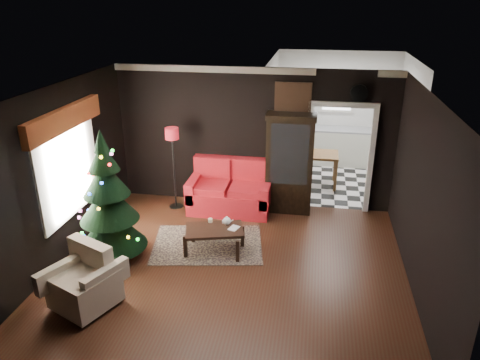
% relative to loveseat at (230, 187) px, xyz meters
% --- Properties ---
extents(floor, '(5.50, 5.50, 0.00)m').
position_rel_loveseat_xyz_m(floor, '(0.40, -2.05, -0.50)').
color(floor, black).
rests_on(floor, ground).
extents(ceiling, '(5.50, 5.50, 0.00)m').
position_rel_loveseat_xyz_m(ceiling, '(0.40, -2.05, 2.30)').
color(ceiling, white).
rests_on(ceiling, ground).
extents(wall_back, '(5.50, 0.00, 5.50)m').
position_rel_loveseat_xyz_m(wall_back, '(0.40, 0.45, 0.90)').
color(wall_back, black).
rests_on(wall_back, ground).
extents(wall_front, '(5.50, 0.00, 5.50)m').
position_rel_loveseat_xyz_m(wall_front, '(0.40, -4.55, 0.90)').
color(wall_front, black).
rests_on(wall_front, ground).
extents(wall_left, '(0.00, 5.50, 5.50)m').
position_rel_loveseat_xyz_m(wall_left, '(-2.35, -2.05, 0.90)').
color(wall_left, black).
rests_on(wall_left, ground).
extents(wall_right, '(0.00, 5.50, 5.50)m').
position_rel_loveseat_xyz_m(wall_right, '(3.15, -2.05, 0.90)').
color(wall_right, black).
rests_on(wall_right, ground).
extents(doorway, '(1.10, 0.10, 2.10)m').
position_rel_loveseat_xyz_m(doorway, '(2.10, 0.45, 0.55)').
color(doorway, silver).
rests_on(doorway, ground).
extents(left_window, '(0.05, 1.60, 1.40)m').
position_rel_loveseat_xyz_m(left_window, '(-2.31, -1.85, 0.95)').
color(left_window, white).
rests_on(left_window, wall_left).
extents(valance, '(0.12, 2.10, 0.35)m').
position_rel_loveseat_xyz_m(valance, '(-2.23, -1.85, 1.77)').
color(valance, maroon).
rests_on(valance, wall_left).
extents(kitchen_floor, '(3.00, 3.00, 0.00)m').
position_rel_loveseat_xyz_m(kitchen_floor, '(2.10, 1.95, -0.50)').
color(kitchen_floor, white).
rests_on(kitchen_floor, ground).
extents(kitchen_window, '(0.70, 0.06, 0.70)m').
position_rel_loveseat_xyz_m(kitchen_window, '(2.10, 3.40, 1.20)').
color(kitchen_window, white).
rests_on(kitchen_window, ground).
extents(rug, '(2.08, 1.66, 0.01)m').
position_rel_loveseat_xyz_m(rug, '(-0.13, -1.41, -0.49)').
color(rug, '#322830').
rests_on(rug, ground).
extents(loveseat, '(1.70, 0.90, 1.00)m').
position_rel_loveseat_xyz_m(loveseat, '(0.00, 0.00, 0.00)').
color(loveseat, maroon).
rests_on(loveseat, ground).
extents(curio_cabinet, '(0.90, 0.45, 1.90)m').
position_rel_loveseat_xyz_m(curio_cabinet, '(1.15, 0.22, 0.45)').
color(curio_cabinet, black).
rests_on(curio_cabinet, ground).
extents(floor_lamp, '(0.34, 0.34, 1.69)m').
position_rel_loveseat_xyz_m(floor_lamp, '(-1.13, -0.03, 0.33)').
color(floor_lamp, black).
rests_on(floor_lamp, ground).
extents(christmas_tree, '(1.47, 1.47, 2.14)m').
position_rel_loveseat_xyz_m(christmas_tree, '(-1.57, -2.05, 0.55)').
color(christmas_tree, black).
rests_on(christmas_tree, ground).
extents(armchair, '(1.05, 1.05, 0.81)m').
position_rel_loveseat_xyz_m(armchair, '(-1.40, -3.35, -0.04)').
color(armchair, tan).
rests_on(armchair, ground).
extents(coffee_table, '(1.07, 0.80, 0.43)m').
position_rel_loveseat_xyz_m(coffee_table, '(0.05, -1.63, -0.27)').
color(coffee_table, black).
rests_on(coffee_table, rug).
extents(teapot, '(0.20, 0.20, 0.15)m').
position_rel_loveseat_xyz_m(teapot, '(0.22, -1.45, 0.01)').
color(teapot, white).
rests_on(teapot, coffee_table).
extents(cup_a, '(0.08, 0.08, 0.05)m').
position_rel_loveseat_xyz_m(cup_a, '(0.16, -1.40, -0.03)').
color(cup_a, silver).
rests_on(cup_a, coffee_table).
extents(cup_b, '(0.08, 0.08, 0.06)m').
position_rel_loveseat_xyz_m(cup_b, '(-0.07, -1.40, -0.03)').
color(cup_b, white).
rests_on(cup_b, coffee_table).
extents(book, '(0.14, 0.06, 0.20)m').
position_rel_loveseat_xyz_m(book, '(0.30, -1.54, 0.04)').
color(book, '#846E57').
rests_on(book, coffee_table).
extents(wall_clock, '(0.32, 0.32, 0.06)m').
position_rel_loveseat_xyz_m(wall_clock, '(2.35, 0.40, 1.88)').
color(wall_clock, white).
rests_on(wall_clock, wall_back).
extents(painting, '(0.62, 0.05, 0.52)m').
position_rel_loveseat_xyz_m(painting, '(1.15, 0.41, 1.75)').
color(painting, '#BB7447').
rests_on(painting, wall_back).
extents(kitchen_counter, '(1.80, 0.60, 0.90)m').
position_rel_loveseat_xyz_m(kitchen_counter, '(2.10, 3.15, -0.05)').
color(kitchen_counter, silver).
rests_on(kitchen_counter, ground).
extents(kitchen_table, '(0.70, 0.70, 0.75)m').
position_rel_loveseat_xyz_m(kitchen_table, '(1.80, 1.65, -0.12)').
color(kitchen_table, brown).
rests_on(kitchen_table, ground).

